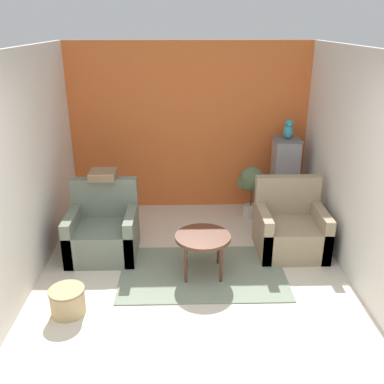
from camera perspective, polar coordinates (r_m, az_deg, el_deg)
The scene contains 13 objects.
ground_plane at distance 4.19m, azimuth 0.67°, elevation -20.38°, with size 20.00×20.00×0.00m, color beige.
wall_back_accent at distance 6.68m, azimuth -0.40°, elevation 8.56°, with size 3.76×0.06×2.57m.
wall_left at distance 5.31m, azimuth -20.41°, elevation 3.66°, with size 0.06×3.37×2.57m.
wall_right at distance 5.40m, azimuth 20.07°, elevation 4.00°, with size 0.06×3.37×2.57m.
area_rug at distance 5.23m, azimuth 1.41°, elevation -10.68°, with size 1.96×1.23×0.01m.
coffee_table at distance 5.00m, azimuth 1.46°, elevation -6.34°, with size 0.65×0.65×0.51m.
armchair_left at distance 5.62m, azimuth -11.73°, elevation -5.31°, with size 0.86×0.79×0.93m.
armchair_right at distance 5.72m, azimuth 12.91°, elevation -4.91°, with size 0.86×0.79×0.93m.
birdcage at distance 6.68m, azimuth 12.18°, elevation 1.76°, with size 0.48×0.48×1.21m.
parrot at distance 6.46m, azimuth 12.71°, elevation 8.11°, with size 0.14×0.25×0.29m.
potted_plant at distance 6.49m, azimuth 7.92°, elevation 1.15°, with size 0.41×0.37×0.81m.
wicker_basket at distance 4.70m, azimuth -16.26°, elevation -13.68°, with size 0.37×0.37×0.28m.
throw_pillow at distance 5.61m, azimuth -11.79°, elevation 2.28°, with size 0.33×0.33×0.10m.
Camera 1 is at (-0.13, -3.10, 2.81)m, focal length 40.00 mm.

